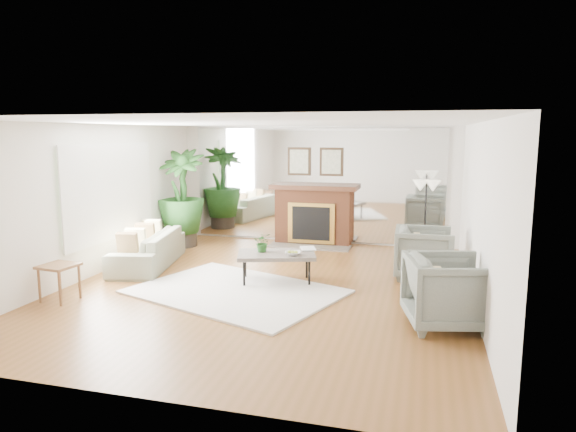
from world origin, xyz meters
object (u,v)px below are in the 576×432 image
(potted_ficus, at_px, (181,195))
(sofa, at_px, (148,249))
(fireplace, at_px, (313,213))
(armchair_back, at_px, (424,253))
(side_table, at_px, (59,270))
(coffee_table, at_px, (276,255))
(armchair_front, at_px, (448,292))
(floor_lamp, at_px, (426,192))

(potted_ficus, bearing_deg, sofa, -84.83)
(fireplace, height_order, armchair_back, fireplace)
(armchair_back, bearing_deg, side_table, 115.65)
(fireplace, distance_m, potted_ficus, 2.79)
(coffee_table, relative_size, potted_ficus, 0.67)
(sofa, xyz_separation_m, armchair_front, (5.05, -1.66, 0.14))
(sofa, distance_m, side_table, 2.07)
(sofa, xyz_separation_m, floor_lamp, (4.75, 1.57, 0.99))
(side_table, bearing_deg, armchair_back, 27.14)
(sofa, bearing_deg, potted_ficus, 173.23)
(coffee_table, height_order, potted_ficus, potted_ficus)
(coffee_table, distance_m, floor_lamp, 3.11)
(armchair_front, bearing_deg, potted_ficus, 43.99)
(armchair_front, bearing_deg, fireplace, 18.13)
(armchair_back, relative_size, potted_ficus, 0.45)
(coffee_table, relative_size, sofa, 0.65)
(fireplace, bearing_deg, coffee_table, -88.93)
(fireplace, distance_m, armchair_front, 4.97)
(sofa, height_order, floor_lamp, floor_lamp)
(coffee_table, bearing_deg, fireplace, 91.07)
(sofa, relative_size, floor_lamp, 1.38)
(armchair_front, height_order, side_table, armchair_front)
(armchair_back, distance_m, armchair_front, 2.16)
(fireplace, distance_m, armchair_back, 3.12)
(fireplace, height_order, armchair_front, fireplace)
(coffee_table, bearing_deg, side_table, -148.58)
(floor_lamp, bearing_deg, potted_ficus, 178.99)
(side_table, height_order, potted_ficus, potted_ficus)
(sofa, height_order, armchair_back, armchair_back)
(armchair_back, height_order, potted_ficus, potted_ficus)
(armchair_front, xyz_separation_m, potted_ficus, (-5.20, 3.32, 0.64))
(armchair_back, distance_m, potted_ficus, 5.08)
(sofa, relative_size, armchair_front, 2.14)
(armchair_front, relative_size, side_table, 1.85)
(armchair_front, relative_size, floor_lamp, 0.64)
(coffee_table, bearing_deg, armchair_front, -26.33)
(sofa, distance_m, armchair_back, 4.78)
(sofa, relative_size, potted_ficus, 1.03)
(armchair_back, bearing_deg, sofa, 94.28)
(side_table, xyz_separation_m, floor_lamp, (4.95, 3.63, 0.85))
(side_table, xyz_separation_m, potted_ficus, (0.05, 3.72, 0.64))
(coffee_table, height_order, armchair_back, armchair_back)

